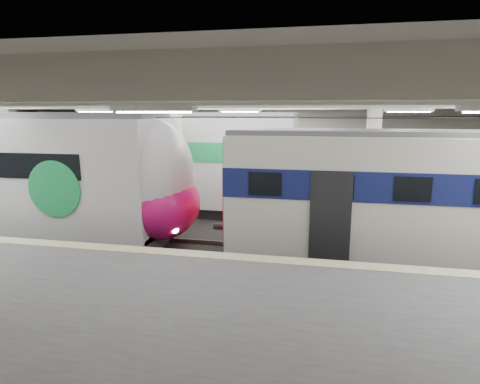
# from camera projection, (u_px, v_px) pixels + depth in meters

# --- Properties ---
(station_hall) EXTENTS (36.00, 24.00, 5.75)m
(station_hall) POSITION_uv_depth(u_px,v_px,m) (215.00, 168.00, 11.85)
(station_hall) COLOR black
(station_hall) RESTS_ON ground
(modern_emu) EXTENTS (15.30, 3.16, 4.86)m
(modern_emu) POSITION_uv_depth(u_px,v_px,m) (22.00, 179.00, 15.26)
(modern_emu) COLOR silver
(modern_emu) RESTS_ON ground
(older_rer) EXTENTS (13.10, 2.89, 4.34)m
(older_rer) POSITION_uv_depth(u_px,v_px,m) (436.00, 198.00, 12.42)
(older_rer) COLOR beige
(older_rer) RESTS_ON ground
(far_train) EXTENTS (15.42, 3.36, 4.85)m
(far_train) POSITION_uv_depth(u_px,v_px,m) (141.00, 160.00, 20.07)
(far_train) COLOR silver
(far_train) RESTS_ON ground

